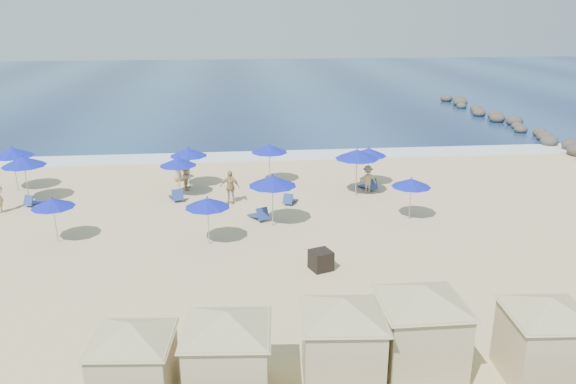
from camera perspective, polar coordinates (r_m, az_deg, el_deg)
The scene contains 30 objects.
ground at distance 24.19m, azimuth -5.23°, elevation -5.64°, with size 160.00×160.00×0.00m, color #D4BC86.
ocean at distance 77.76m, azimuth -5.93°, elevation 10.83°, with size 160.00×80.00×0.06m, color navy.
surf_line at distance 38.88m, azimuth -5.62°, elevation 3.60°, with size 160.00×2.50×0.08m, color white.
rock_jetty at distance 53.69m, azimuth 21.00°, elevation 6.86°, with size 2.56×26.66×0.96m.
trash_bin at distance 22.05m, azimuth 3.36°, elevation -6.92°, with size 0.78×0.78×0.78m, color black.
cabana_0 at distance 15.15m, azimuth -15.46°, elevation -15.51°, with size 4.10×4.10×2.58m.
cabana_1 at distance 14.81m, azimuth -6.18°, elevation -15.13°, with size 4.47×4.47×2.81m.
cabana_2 at distance 15.33m, azimuth 5.57°, elevation -13.81°, with size 4.48×4.48×2.82m.
cabana_3 at distance 16.07m, azimuth 13.36°, elevation -12.33°, with size 4.70×4.70×2.95m.
cabana_4 at distance 16.90m, azimuth 24.78°, elevation -12.45°, with size 4.38×4.38×2.75m.
umbrella_0 at distance 34.47m, azimuth -26.21°, elevation 3.67°, with size 2.25×2.25×2.56m.
umbrella_2 at distance 32.10m, azimuth -25.28°, elevation 2.84°, with size 2.24×2.24×2.55m.
umbrella_3 at distance 26.01m, azimuth -22.79°, elevation -1.02°, with size 1.84×1.84×2.10m.
umbrella_4 at distance 32.02m, azimuth -10.09°, elevation 4.02°, with size 2.10×2.10×2.39m.
umbrella_5 at distance 30.51m, azimuth -11.12°, elevation 3.04°, with size 1.98×1.98×2.26m.
umbrella_6 at distance 23.99m, azimuth -8.19°, elevation -1.08°, with size 1.93×1.93×2.19m.
umbrella_7 at distance 32.35m, azimuth -1.90°, elevation 4.44°, with size 2.10×2.10×2.40m.
umbrella_8 at distance 25.75m, azimuth -1.59°, elevation 1.15°, with size 2.23×2.23×2.54m.
umbrella_9 at distance 32.22m, azimuth 8.21°, elevation 4.06°, with size 2.02×2.02×2.30m.
umbrella_10 at distance 30.27m, azimuth 7.03°, elevation 3.84°, with size 2.36×2.36×2.68m.
umbrella_11 at distance 27.24m, azimuth 12.43°, elevation 0.93°, with size 1.89×1.89×2.15m.
beach_chair_1 at distance 31.93m, azimuth -24.47°, elevation -0.87°, with size 0.94×1.26×0.63m.
beach_chair_2 at distance 30.41m, azimuth -11.26°, elevation -0.40°, with size 0.92×1.39×0.70m.
beach_chair_3 at distance 27.12m, azimuth -2.92°, elevation -2.34°, with size 1.05×1.41×0.71m.
beach_chair_4 at distance 29.32m, azimuth 0.19°, elevation -0.79°, with size 0.94×1.25×0.63m.
beach_chair_5 at distance 31.92m, azimuth 8.23°, elevation 0.66°, with size 0.99×1.42×0.71m.
beachgoer_1 at distance 32.05m, azimuth -10.13°, elevation 1.75°, with size 0.82×0.64×1.69m, color tan.
beachgoer_2 at distance 29.37m, azimuth -5.92°, elevation 0.51°, with size 1.03×0.43×1.76m, color tan.
beachgoer_3 at distance 31.21m, azimuth 8.09°, elevation 1.29°, with size 1.01×0.58×1.56m, color tan.
beachgoer_4 at distance 33.73m, azimuth -11.12°, elevation 2.44°, with size 0.79×0.51×1.61m, color tan.
Camera 1 is at (-0.10, -22.16, 9.69)m, focal length 35.00 mm.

